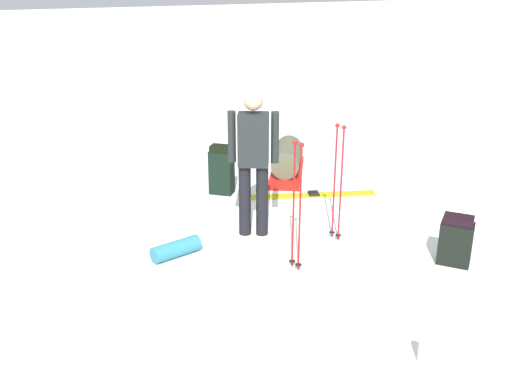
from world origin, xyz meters
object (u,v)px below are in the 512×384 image
object	(u,v)px
ski_pair_near	(314,195)
ski_poles_planted_near	(297,200)
backpack_bright	(456,241)
gear_sled	(287,161)
skier_standing	(253,156)
thermos_bottle	(423,348)
ski_poles_planted_far	(338,177)
sleeping_mat_rolled	(176,249)
backpack_large_dark	(222,170)

from	to	relation	value
ski_pair_near	ski_poles_planted_near	bearing A→B (deg)	-32.02
backpack_bright	gear_sled	size ratio (longest dim) A/B	0.38
ski_poles_planted_near	gear_sled	size ratio (longest dim) A/B	0.98
skier_standing	thermos_bottle	xyz separation A→B (m)	(2.74, 0.37, -0.82)
backpack_bright	thermos_bottle	size ratio (longest dim) A/B	2.07
ski_poles_planted_near	thermos_bottle	size ratio (longest dim) A/B	5.30
ski_poles_planted_far	sleeping_mat_rolled	xyz separation A→B (m)	(-0.24, -1.82, -0.66)
ski_poles_planted_far	thermos_bottle	xyz separation A→B (m)	(2.27, -0.46, -0.62)
backpack_large_dark	ski_poles_planted_far	distance (m)	2.06
ski_pair_near	sleeping_mat_rolled	size ratio (longest dim) A/B	3.08
ski_poles_planted_near	sleeping_mat_rolled	world-z (taller)	ski_poles_planted_near
skier_standing	ski_pair_near	bearing A→B (deg)	124.60
backpack_bright	ski_poles_planted_far	size ratio (longest dim) A/B	0.40
sleeping_mat_rolled	backpack_large_dark	bearing A→B (deg)	146.68
skier_standing	thermos_bottle	distance (m)	2.88
backpack_large_dark	ski_poles_planted_near	world-z (taller)	ski_poles_planted_near
backpack_large_dark	ski_poles_planted_near	bearing A→B (deg)	0.45
ski_poles_planted_near	ski_poles_planted_far	xyz separation A→B (m)	(-0.48, 0.73, -0.01)
ski_poles_planted_far	thermos_bottle	world-z (taller)	ski_poles_planted_far
backpack_bright	sleeping_mat_rolled	distance (m)	2.97
skier_standing	ski_poles_planted_near	xyz separation A→B (m)	(0.95, 0.10, -0.19)
gear_sled	sleeping_mat_rolled	world-z (taller)	gear_sled
ski_pair_near	skier_standing	bearing A→B (deg)	-55.40
ski_poles_planted_near	gear_sled	distance (m)	2.97
ski_poles_planted_far	skier_standing	bearing A→B (deg)	-119.43
ski_poles_planted_near	sleeping_mat_rolled	distance (m)	1.47
ski_pair_near	gear_sled	size ratio (longest dim) A/B	1.21
gear_sled	thermos_bottle	bearing A→B (deg)	-10.78
skier_standing	ski_poles_planted_near	world-z (taller)	skier_standing
ski_pair_near	backpack_bright	distance (m)	2.37
ski_pair_near	backpack_large_dark	distance (m)	1.31
backpack_bright	thermos_bottle	xyz separation A→B (m)	(1.27, -1.34, -0.13)
thermos_bottle	ski_pair_near	bearing A→B (deg)	166.71
ski_poles_planted_near	ski_poles_planted_far	distance (m)	0.87
ski_poles_planted_far	gear_sled	size ratio (longest dim) A/B	0.97
ski_pair_near	thermos_bottle	size ratio (longest dim) A/B	6.52
skier_standing	ski_poles_planted_near	bearing A→B (deg)	5.91
gear_sled	thermos_bottle	distance (m)	4.57
ski_pair_near	sleeping_mat_rolled	distance (m)	2.45
skier_standing	ski_poles_planted_near	size ratio (longest dim) A/B	1.23
ski_poles_planted_far	sleeping_mat_rolled	bearing A→B (deg)	-97.42
skier_standing	backpack_large_dark	world-z (taller)	skier_standing
backpack_large_dark	ski_poles_planted_near	distance (m)	2.39
gear_sled	backpack_large_dark	bearing A→B (deg)	-73.00
ski_poles_planted_far	gear_sled	xyz separation A→B (m)	(-2.22, 0.39, -0.53)
ski_pair_near	sleeping_mat_rolled	bearing A→B (deg)	-64.18
backpack_large_dark	skier_standing	bearing A→B (deg)	-3.25
backpack_large_dark	ski_poles_planted_far	world-z (taller)	ski_poles_planted_far
skier_standing	gear_sled	bearing A→B (deg)	145.07
ski_pair_near	gear_sled	xyz separation A→B (m)	(-0.91, 0.01, 0.21)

